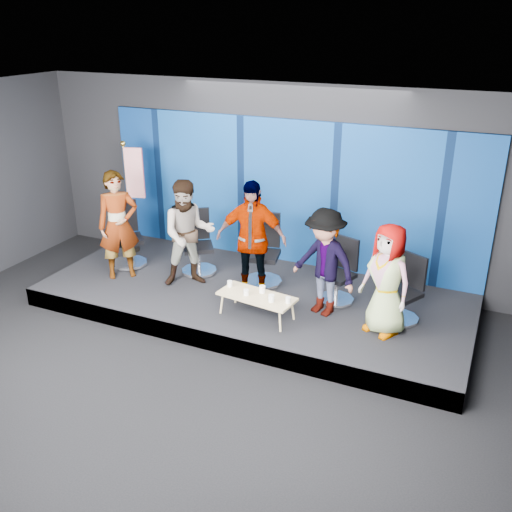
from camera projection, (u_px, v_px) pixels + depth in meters
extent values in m
plane|color=black|center=(174.00, 389.00, 7.48)|extent=(10.00, 10.00, 0.00)
cube|color=black|center=(288.00, 184.00, 10.15)|extent=(10.00, 0.02, 3.50)
cube|color=black|center=(156.00, 119.00, 6.11)|extent=(10.00, 8.00, 0.02)
cube|color=black|center=(253.00, 299.00, 9.52)|extent=(7.00, 3.00, 0.30)
cube|color=navy|center=(287.00, 193.00, 10.17)|extent=(7.00, 0.08, 2.60)
cylinder|color=silver|center=(130.00, 263.00, 10.43)|extent=(0.92, 0.92, 0.07)
cylinder|color=silver|center=(128.00, 251.00, 10.33)|extent=(0.08, 0.08, 0.43)
cube|color=black|center=(127.00, 240.00, 10.25)|extent=(0.74, 0.74, 0.08)
cube|color=black|center=(124.00, 216.00, 10.34)|extent=(0.39, 0.37, 0.60)
imported|color=black|center=(118.00, 225.00, 9.66)|extent=(0.81, 0.79, 1.87)
cylinder|color=silver|center=(199.00, 271.00, 10.13)|extent=(0.88, 0.88, 0.06)
cylinder|color=silver|center=(199.00, 258.00, 10.03)|extent=(0.07, 0.07, 0.42)
cube|color=black|center=(198.00, 247.00, 9.95)|extent=(0.70, 0.70, 0.07)
cube|color=black|center=(196.00, 224.00, 10.05)|extent=(0.41, 0.30, 0.58)
imported|color=black|center=(188.00, 234.00, 9.38)|extent=(1.11, 1.06, 1.81)
cylinder|color=silver|center=(262.00, 281.00, 9.72)|extent=(0.79, 0.79, 0.07)
cylinder|color=silver|center=(262.00, 268.00, 9.62)|extent=(0.08, 0.08, 0.45)
cube|color=black|center=(263.00, 256.00, 9.53)|extent=(0.64, 0.64, 0.08)
cube|color=black|center=(266.00, 229.00, 9.63)|extent=(0.49, 0.16, 0.61)
imported|color=black|center=(251.00, 239.00, 8.98)|extent=(1.20, 0.70, 1.93)
cylinder|color=silver|center=(336.00, 299.00, 9.11)|extent=(0.74, 0.74, 0.06)
cylinder|color=silver|center=(336.00, 287.00, 9.03)|extent=(0.07, 0.07, 0.39)
cube|color=black|center=(337.00, 276.00, 8.95)|extent=(0.59, 0.59, 0.07)
cube|color=black|center=(347.00, 253.00, 8.98)|extent=(0.42, 0.19, 0.53)
imported|color=black|center=(324.00, 262.00, 8.46)|extent=(1.22, 0.94, 1.67)
cylinder|color=silver|center=(399.00, 319.00, 8.54)|extent=(0.77, 0.77, 0.06)
cylinder|color=silver|center=(401.00, 306.00, 8.46)|extent=(0.07, 0.07, 0.38)
cube|color=black|center=(402.00, 294.00, 8.38)|extent=(0.61, 0.61, 0.07)
cube|color=black|center=(414.00, 271.00, 8.39)|extent=(0.39, 0.23, 0.52)
imported|color=black|center=(387.00, 280.00, 7.95)|extent=(0.95, 0.83, 1.64)
cube|color=tan|center=(257.00, 296.00, 8.53)|extent=(1.22, 0.64, 0.04)
cylinder|color=tan|center=(222.00, 304.00, 8.69)|extent=(0.03, 0.03, 0.32)
cylinder|color=tan|center=(236.00, 294.00, 9.00)|extent=(0.03, 0.03, 0.32)
cylinder|color=tan|center=(280.00, 321.00, 8.20)|extent=(0.03, 0.03, 0.32)
cylinder|color=tan|center=(293.00, 310.00, 8.50)|extent=(0.03, 0.03, 0.32)
cylinder|color=white|center=(230.00, 284.00, 8.78)|extent=(0.08, 0.08, 0.09)
cylinder|color=white|center=(246.00, 292.00, 8.51)|extent=(0.08, 0.08, 0.09)
cylinder|color=white|center=(262.00, 289.00, 8.58)|extent=(0.09, 0.09, 0.11)
cylinder|color=white|center=(271.00, 298.00, 8.32)|extent=(0.09, 0.09, 0.11)
cylinder|color=white|center=(288.00, 300.00, 8.28)|extent=(0.08, 0.08, 0.09)
cylinder|color=black|center=(133.00, 248.00, 11.08)|extent=(0.28, 0.28, 0.09)
cylinder|color=#B5943A|center=(128.00, 198.00, 10.68)|extent=(0.04, 0.04, 1.95)
sphere|color=#B5943A|center=(123.00, 143.00, 10.28)|extent=(0.10, 0.10, 0.10)
cube|color=#A71322|center=(135.00, 173.00, 10.45)|extent=(0.34, 0.14, 0.93)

